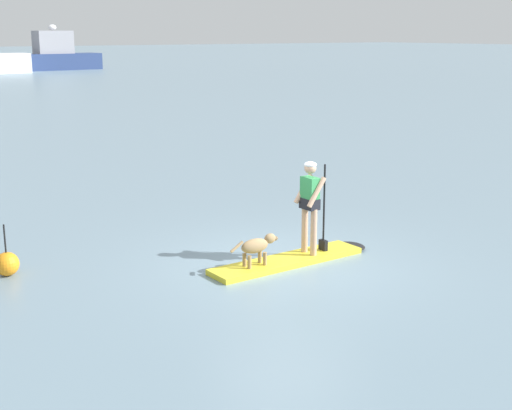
{
  "coord_description": "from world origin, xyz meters",
  "views": [
    {
      "loc": [
        -7.52,
        -9.86,
        4.12
      ],
      "look_at": [
        0.0,
        1.0,
        0.9
      ],
      "focal_mm": 50.04,
      "sensor_mm": 36.0,
      "label": 1
    }
  ],
  "objects_px": {
    "person_paddler": "(310,201)",
    "paddleboard": "(297,259)",
    "dog": "(257,246)",
    "marker_buoy": "(7,264)",
    "moored_boat_starboard": "(58,55)"
  },
  "relations": [
    {
      "from": "moored_boat_starboard",
      "to": "person_paddler",
      "type": "bearing_deg",
      "value": -106.0
    },
    {
      "from": "dog",
      "to": "moored_boat_starboard",
      "type": "xyz_separation_m",
      "value": [
        20.83,
        68.47,
        1.13
      ]
    },
    {
      "from": "paddleboard",
      "to": "marker_buoy",
      "type": "height_order",
      "value": "marker_buoy"
    },
    {
      "from": "paddleboard",
      "to": "person_paddler",
      "type": "bearing_deg",
      "value": 0.68
    },
    {
      "from": "paddleboard",
      "to": "marker_buoy",
      "type": "relative_size",
      "value": 3.67
    },
    {
      "from": "paddleboard",
      "to": "marker_buoy",
      "type": "distance_m",
      "value": 5.13
    },
    {
      "from": "paddleboard",
      "to": "dog",
      "type": "relative_size",
      "value": 3.32
    },
    {
      "from": "marker_buoy",
      "to": "paddleboard",
      "type": "bearing_deg",
      "value": -25.83
    },
    {
      "from": "dog",
      "to": "paddleboard",
      "type": "bearing_deg",
      "value": 0.68
    },
    {
      "from": "paddleboard",
      "to": "person_paddler",
      "type": "distance_m",
      "value": 1.1
    },
    {
      "from": "paddleboard",
      "to": "moored_boat_starboard",
      "type": "relative_size",
      "value": 0.38
    },
    {
      "from": "person_paddler",
      "to": "marker_buoy",
      "type": "bearing_deg",
      "value": 155.58
    },
    {
      "from": "moored_boat_starboard",
      "to": "paddleboard",
      "type": "bearing_deg",
      "value": -106.23
    },
    {
      "from": "person_paddler",
      "to": "paddleboard",
      "type": "bearing_deg",
      "value": -179.32
    },
    {
      "from": "paddleboard",
      "to": "person_paddler",
      "type": "height_order",
      "value": "person_paddler"
    }
  ]
}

